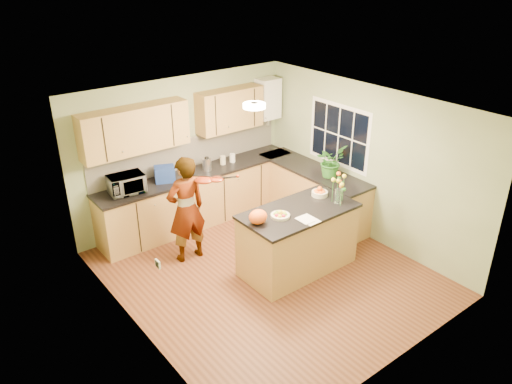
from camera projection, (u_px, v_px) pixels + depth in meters
floor at (267, 273)px, 7.33m from camera, size 4.50×4.50×0.00m
ceiling at (269, 108)px, 6.25m from camera, size 4.00×4.50×0.02m
wall_back at (183, 151)px, 8.39m from camera, size 4.00×0.02×2.50m
wall_front at (404, 272)px, 5.19m from camera, size 4.00×0.02×2.50m
wall_left at (132, 245)px, 5.68m from camera, size 0.02×4.50×2.50m
wall_right at (365, 163)px, 7.90m from camera, size 0.02×4.50×2.50m
back_counter at (200, 197)px, 8.57m from camera, size 3.64×0.62×0.94m
right_counter at (312, 194)px, 8.67m from camera, size 0.62×2.24×0.94m
splashback at (189, 152)px, 8.46m from camera, size 3.60×0.02×0.52m
upper_cabinets at (177, 121)px, 7.91m from camera, size 3.20×0.34×0.70m
boiler at (268, 99)px, 8.94m from camera, size 0.40×0.30×0.86m
window_right at (339, 135)px, 8.19m from camera, size 0.01×1.30×1.05m
light_switch at (158, 264)px, 5.24m from camera, size 0.02×0.09×0.09m
ceiling_lamp at (254, 106)px, 6.48m from camera, size 0.30×0.30×0.07m
peninsula_island at (298, 239)px, 7.26m from camera, size 1.70×0.87×0.98m
fruit_dish at (280, 215)px, 6.84m from camera, size 0.26×0.26×0.09m
orange_bowl at (320, 192)px, 7.43m from camera, size 0.24×0.24×0.14m
flower_vase at (339, 183)px, 7.12m from camera, size 0.26×0.26×0.47m
orange_bag at (258, 217)px, 6.65m from camera, size 0.30×0.27×0.20m
papers at (309, 220)px, 6.78m from camera, size 0.21×0.29×0.01m
violinist at (186, 210)px, 7.36m from camera, size 0.62×0.42×1.67m
violin at (204, 180)px, 7.10m from camera, size 0.69×0.60×0.17m
microwave at (126, 184)px, 7.57m from camera, size 0.56×0.41×0.29m
blue_box at (165, 174)px, 7.97m from camera, size 0.38×0.34×0.25m
kettle at (207, 164)px, 8.38m from camera, size 0.15×0.15×0.28m
jar_cream at (223, 160)px, 8.63m from camera, size 0.10×0.10×0.15m
jar_white at (232, 158)px, 8.73m from camera, size 0.12×0.12×0.15m
potted_plant at (331, 161)px, 8.09m from camera, size 0.54×0.49×0.53m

